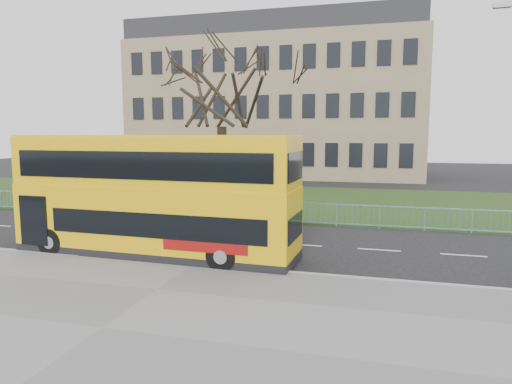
# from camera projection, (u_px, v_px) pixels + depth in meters

# --- Properties ---
(ground) EXTENTS (120.00, 120.00, 0.00)m
(ground) POSITION_uv_depth(u_px,v_px,m) (210.00, 256.00, 16.71)
(ground) COLOR black
(ground) RESTS_ON ground
(pavement) EXTENTS (80.00, 10.50, 0.12)m
(pavement) POSITION_uv_depth(u_px,v_px,m) (102.00, 330.00, 10.24)
(pavement) COLOR slate
(pavement) RESTS_ON ground
(kerb) EXTENTS (80.00, 0.20, 0.14)m
(kerb) POSITION_uv_depth(u_px,v_px,m) (193.00, 266.00, 15.21)
(kerb) COLOR #97979A
(kerb) RESTS_ON ground
(grass_verge) EXTENTS (80.00, 15.40, 0.08)m
(grass_verge) POSITION_uv_depth(u_px,v_px,m) (286.00, 200.00, 30.39)
(grass_verge) COLOR #223C16
(grass_verge) RESTS_ON ground
(guard_railing) EXTENTS (40.00, 0.12, 1.10)m
(guard_railing) POSITION_uv_depth(u_px,v_px,m) (256.00, 212.00, 22.96)
(guard_railing) COLOR #6CA2C0
(guard_railing) RESTS_ON ground
(bare_tree) EXTENTS (7.96, 7.96, 11.38)m
(bare_tree) POSITION_uv_depth(u_px,v_px,m) (222.00, 111.00, 26.33)
(bare_tree) COLOR black
(bare_tree) RESTS_ON grass_verge
(civic_building) EXTENTS (30.00, 15.00, 14.00)m
(civic_building) POSITION_uv_depth(u_px,v_px,m) (279.00, 111.00, 50.63)
(civic_building) COLOR #8B7858
(civic_building) RESTS_ON ground
(yellow_bus) EXTENTS (10.44, 2.85, 4.34)m
(yellow_bus) POSITION_uv_depth(u_px,v_px,m) (154.00, 193.00, 16.41)
(yellow_bus) COLOR yellow
(yellow_bus) RESTS_ON ground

